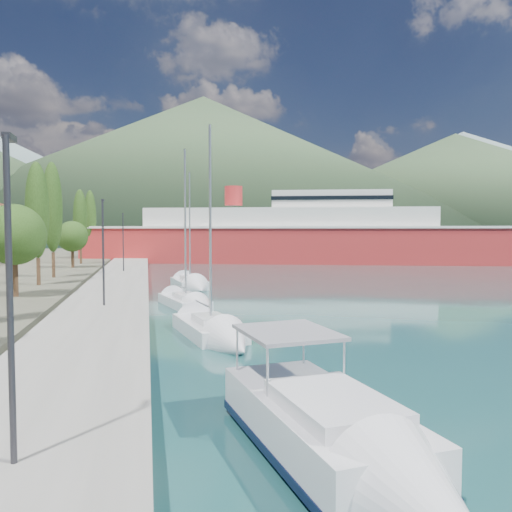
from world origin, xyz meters
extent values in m
plane|color=#1C4B4B|center=(0.00, 120.00, 0.00)|extent=(1400.00, 1400.00, 0.00)
cube|color=gray|center=(-9.00, 26.00, 0.40)|extent=(5.00, 88.00, 0.80)
cone|color=gray|center=(80.00, 680.00, 90.00)|extent=(760.00, 760.00, 180.00)
cone|color=gray|center=(420.00, 600.00, 70.00)|extent=(640.00, 640.00, 140.00)
cone|color=#395133|center=(40.00, 400.00, 57.50)|extent=(480.00, 480.00, 115.00)
cone|color=#395133|center=(260.00, 380.00, 45.00)|extent=(420.00, 420.00, 90.00)
cylinder|color=#47301E|center=(-15.06, 19.37, 1.95)|extent=(0.36, 0.36, 2.50)
sphere|color=#284817|center=(-15.06, 19.37, 4.80)|extent=(4.00, 4.00, 4.00)
cylinder|color=#47301E|center=(-15.06, 26.53, 1.78)|extent=(0.30, 0.30, 2.16)
ellipsoid|color=#284817|center=(-15.06, 26.53, 6.68)|extent=(1.80, 1.80, 7.65)
cylinder|color=#47301E|center=(-15.06, 33.08, 1.87)|extent=(0.30, 0.30, 2.35)
ellipsoid|color=#284817|center=(-15.06, 33.08, 7.21)|extent=(1.80, 1.80, 8.32)
cylinder|color=#47301E|center=(-15.06, 45.31, 1.82)|extent=(0.36, 0.36, 2.23)
sphere|color=#284817|center=(-15.06, 45.31, 4.36)|extent=(3.57, 3.57, 3.57)
cylinder|color=#47301E|center=(-15.06, 52.63, 1.77)|extent=(0.30, 0.30, 2.13)
ellipsoid|color=#284817|center=(-15.06, 52.63, 6.61)|extent=(1.80, 1.80, 7.56)
cylinder|color=#47301E|center=(-15.06, 64.49, 1.85)|extent=(0.30, 0.30, 2.31)
ellipsoid|color=#284817|center=(-15.06, 64.49, 7.10)|extent=(1.80, 1.80, 8.19)
cylinder|color=#2D2D33|center=(-9.00, -6.19, 3.80)|extent=(0.12, 0.12, 6.00)
cube|color=#2D2D33|center=(-9.00, -5.94, 6.80)|extent=(0.15, 0.50, 0.12)
cylinder|color=#2D2D33|center=(-9.00, 13.58, 3.80)|extent=(0.12, 0.12, 6.00)
cube|color=#2D2D33|center=(-9.00, 13.83, 6.80)|extent=(0.15, 0.50, 0.12)
cylinder|color=#2D2D33|center=(-9.00, 37.99, 3.80)|extent=(0.12, 0.12, 6.00)
cube|color=#2D2D33|center=(-9.00, 38.24, 6.80)|extent=(0.15, 0.50, 0.12)
cube|color=black|center=(-2.80, -5.34, -0.05)|extent=(3.01, 6.27, 0.68)
cube|color=silver|center=(-2.80, -5.34, 0.72)|extent=(3.30, 6.61, 1.06)
cube|color=black|center=(-2.80, -5.34, 0.24)|extent=(3.36, 6.69, 0.21)
cube|color=silver|center=(-2.70, -6.10, 1.40)|extent=(2.39, 3.32, 0.39)
cube|color=gray|center=(-3.02, -3.65, 2.46)|extent=(2.53, 2.89, 0.10)
cube|color=silver|center=(-3.68, 8.00, 0.25)|extent=(3.21, 5.85, 0.89)
cube|color=silver|center=(-3.61, 7.64, 0.84)|extent=(1.73, 2.42, 0.34)
cylinder|color=silver|center=(-3.61, 7.64, 5.37)|extent=(0.12, 0.12, 9.35)
cone|color=silver|center=(-3.05, 4.51, 0.25)|extent=(2.69, 2.95, 2.26)
cube|color=silver|center=(-4.18, 17.47, 0.22)|extent=(3.32, 5.97, 0.80)
cube|color=silver|center=(-4.09, 17.11, 0.75)|extent=(1.72, 2.49, 0.31)
cylinder|color=silver|center=(-4.09, 17.11, 5.50)|extent=(0.12, 0.12, 9.75)
cone|color=silver|center=(-3.32, 13.96, 0.22)|extent=(2.61, 3.05, 2.04)
cube|color=silver|center=(-2.93, 28.32, 0.26)|extent=(3.07, 5.75, 0.94)
cube|color=silver|center=(-2.89, 27.96, 0.89)|extent=(1.71, 2.36, 0.37)
cylinder|color=silver|center=(-2.89, 27.96, 5.44)|extent=(0.12, 0.12, 9.41)
cone|color=silver|center=(-2.49, 24.84, 0.26)|extent=(2.71, 2.84, 2.41)
cube|color=red|center=(15.45, 60.57, 2.42)|extent=(64.73, 32.82, 6.16)
cube|color=silver|center=(15.45, 60.57, 5.50)|extent=(65.28, 33.33, 0.33)
cube|color=silver|center=(15.45, 60.57, 6.82)|extent=(45.25, 24.40, 3.30)
cube|color=silver|center=(21.71, 58.47, 9.80)|extent=(19.55, 13.45, 2.64)
cylinder|color=red|center=(7.10, 63.37, 10.57)|extent=(2.86, 2.86, 3.08)
camera|label=1|loc=(-6.55, -15.94, 5.11)|focal=35.00mm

